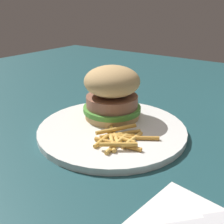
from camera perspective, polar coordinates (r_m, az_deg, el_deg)
name	(u,v)px	position (r m, az deg, el deg)	size (l,w,h in m)	color
ground_plane	(92,134)	(0.50, -4.35, -4.69)	(1.60, 1.60, 0.00)	#1E474C
plate	(112,129)	(0.51, 0.00, -3.76)	(0.28, 0.28, 0.01)	white
sandwich	(113,93)	(0.53, 0.19, 4.24)	(0.12, 0.12, 0.11)	tan
fries_pile	(119,138)	(0.45, 1.55, -5.67)	(0.10, 0.10, 0.01)	gold
fork	(189,224)	(0.33, 16.36, -22.13)	(0.14, 0.13, 0.00)	silver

